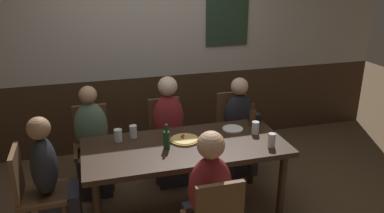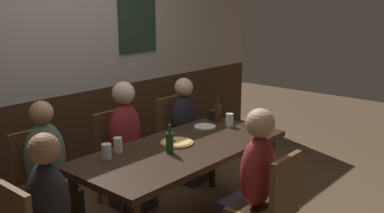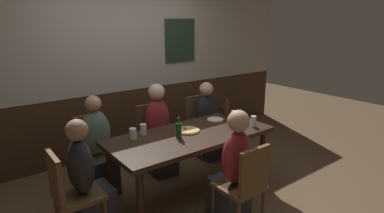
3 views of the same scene
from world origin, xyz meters
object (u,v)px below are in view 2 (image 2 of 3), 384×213
object	(u,v)px
person_mid_near	(252,197)
beer_glass_half	(258,126)
plate_white_large	(205,127)
pint_glass_pale	(107,152)
chair_mid_near	(271,204)
chair_mid_far	(118,152)
dining_table	(183,156)
person_left_far	(51,184)
person_right_far	(187,138)
highball_clear	(230,121)
person_mid_far	(129,154)
chair_right_far	(176,132)
beer_bottle_brown	(217,113)
pizza	(177,143)
chair_left_far	(40,178)
condiment_caddy	(214,114)
beer_bottle_green	(170,142)
pint_glass_amber	(118,146)

from	to	relation	value
person_mid_near	beer_glass_half	distance (m)	0.90
plate_white_large	pint_glass_pale	bearing A→B (deg)	178.12
chair_mid_near	chair_mid_far	bearing A→B (deg)	90.00
dining_table	chair_mid_near	bearing A→B (deg)	-90.00
dining_table	person_mid_near	xyz separation A→B (m)	(0.00, -0.68, -0.16)
dining_table	person_left_far	bearing A→B (deg)	140.54
person_right_far	highball_clear	xyz separation A→B (m)	(-0.10, -0.62, 0.32)
person_mid_far	chair_right_far	bearing A→B (deg)	11.04
person_mid_near	pint_glass_pale	bearing A→B (deg)	122.26
dining_table	person_mid_near	bearing A→B (deg)	-90.00
beer_bottle_brown	dining_table	bearing A→B (deg)	-162.85
dining_table	beer_glass_half	bearing A→B (deg)	-18.96
person_mid_near	chair_right_far	bearing A→B (deg)	61.54
pizza	highball_clear	distance (m)	0.71
person_mid_far	plate_white_large	xyz separation A→B (m)	(0.55, -0.47, 0.24)
chair_mid_near	beer_glass_half	distance (m)	0.99
chair_right_far	person_mid_far	size ratio (longest dim) A/B	0.74
chair_left_far	condiment_caddy	world-z (taller)	chair_left_far
dining_table	person_mid_far	bearing A→B (deg)	90.00
pint_glass_pale	plate_white_large	distance (m)	1.14
dining_table	chair_left_far	size ratio (longest dim) A/B	2.12
chair_mid_near	person_mid_far	world-z (taller)	person_mid_far
person_mid_far	person_left_far	bearing A→B (deg)	-179.88
chair_left_far	highball_clear	size ratio (longest dim) A/B	7.06
dining_table	person_mid_near	size ratio (longest dim) A/B	1.58
chair_right_far	pint_glass_pale	xyz separation A→B (m)	(-1.41, -0.59, 0.30)
chair_mid_far	beer_bottle_brown	world-z (taller)	beer_bottle_brown
person_mid_far	highball_clear	size ratio (longest dim) A/B	9.57
beer_bottle_green	highball_clear	bearing A→B (deg)	4.86
dining_table	pizza	world-z (taller)	pizza
pint_glass_pale	chair_mid_near	bearing A→B (deg)	-61.72
highball_clear	beer_bottle_green	bearing A→B (deg)	-175.14
person_mid_far	condiment_caddy	bearing A→B (deg)	-22.33
beer_glass_half	beer_bottle_green	world-z (taller)	beer_bottle_green
chair_right_far	pizza	xyz separation A→B (m)	(-0.81, -0.75, 0.26)
chair_left_far	person_left_far	distance (m)	0.16
chair_right_far	beer_glass_half	size ratio (longest dim) A/B	6.74
chair_right_far	highball_clear	size ratio (longest dim) A/B	7.06
chair_mid_far	pint_glass_amber	distance (m)	0.76
chair_right_far	highball_clear	distance (m)	0.84
dining_table	pizza	xyz separation A→B (m)	(0.02, 0.08, 0.09)
pint_glass_amber	beer_glass_half	world-z (taller)	beer_glass_half
person_left_far	beer_bottle_green	size ratio (longest dim) A/B	4.98
person_right_far	person_mid_far	world-z (taller)	person_mid_far
chair_left_far	highball_clear	bearing A→B (deg)	-26.92
highball_clear	pizza	bearing A→B (deg)	177.58
pizza	beer_bottle_brown	bearing A→B (deg)	11.55
person_mid_far	chair_left_far	bearing A→B (deg)	168.96
plate_white_large	chair_mid_far	bearing A→B (deg)	131.24
pint_glass_pale	highball_clear	xyz separation A→B (m)	(1.31, -0.20, -0.00)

